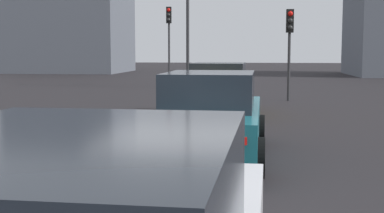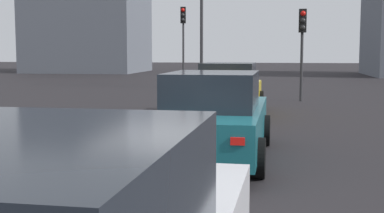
{
  "view_description": "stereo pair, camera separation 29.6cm",
  "coord_description": "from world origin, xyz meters",
  "px_view_note": "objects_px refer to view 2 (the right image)",
  "views": [
    {
      "loc": [
        -7.49,
        -0.96,
        1.97
      ],
      "look_at": [
        0.51,
        0.01,
        1.12
      ],
      "focal_mm": 49.47,
      "sensor_mm": 36.0,
      "label": 1
    },
    {
      "loc": [
        -7.45,
        -1.25,
        1.97
      ],
      "look_at": [
        0.51,
        0.01,
        1.12
      ],
      "focal_mm": 49.47,
      "sensor_mm": 36.0,
      "label": 2
    }
  ],
  "objects_px": {
    "traffic_light_near_left": "(302,35)",
    "traffic_light_near_right": "(183,30)",
    "car_teal_second": "(214,117)",
    "street_lamp_kerbside": "(202,2)",
    "car_yellow_lead": "(229,90)"
  },
  "relations": [
    {
      "from": "car_teal_second",
      "to": "street_lamp_kerbside",
      "type": "xyz_separation_m",
      "value": [
        17.79,
        2.73,
        3.71
      ]
    },
    {
      "from": "car_teal_second",
      "to": "traffic_light_near_right",
      "type": "height_order",
      "value": "traffic_light_near_right"
    },
    {
      "from": "traffic_light_near_right",
      "to": "street_lamp_kerbside",
      "type": "height_order",
      "value": "street_lamp_kerbside"
    },
    {
      "from": "car_yellow_lead",
      "to": "traffic_light_near_left",
      "type": "xyz_separation_m",
      "value": [
        4.63,
        -2.42,
        1.82
      ]
    },
    {
      "from": "traffic_light_near_left",
      "to": "traffic_light_near_right",
      "type": "bearing_deg",
      "value": -146.48
    },
    {
      "from": "car_yellow_lead",
      "to": "street_lamp_kerbside",
      "type": "distance_m",
      "value": 11.77
    },
    {
      "from": "car_teal_second",
      "to": "traffic_light_near_right",
      "type": "relative_size",
      "value": 1.08
    },
    {
      "from": "car_teal_second",
      "to": "car_yellow_lead",
      "type": "bearing_deg",
      "value": 3.53
    },
    {
      "from": "car_yellow_lead",
      "to": "traffic_light_near_right",
      "type": "xyz_separation_m",
      "value": [
        12.83,
        3.7,
        2.38
      ]
    },
    {
      "from": "traffic_light_near_left",
      "to": "street_lamp_kerbside",
      "type": "relative_size",
      "value": 0.47
    },
    {
      "from": "traffic_light_near_left",
      "to": "street_lamp_kerbside",
      "type": "xyz_separation_m",
      "value": [
        6.28,
        4.82,
        1.89
      ]
    },
    {
      "from": "traffic_light_near_left",
      "to": "car_teal_second",
      "type": "bearing_deg",
      "value": -13.54
    },
    {
      "from": "traffic_light_near_left",
      "to": "street_lamp_kerbside",
      "type": "height_order",
      "value": "street_lamp_kerbside"
    },
    {
      "from": "car_yellow_lead",
      "to": "traffic_light_near_right",
      "type": "relative_size",
      "value": 1.0
    },
    {
      "from": "traffic_light_near_left",
      "to": "traffic_light_near_right",
      "type": "relative_size",
      "value": 0.81
    }
  ]
}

